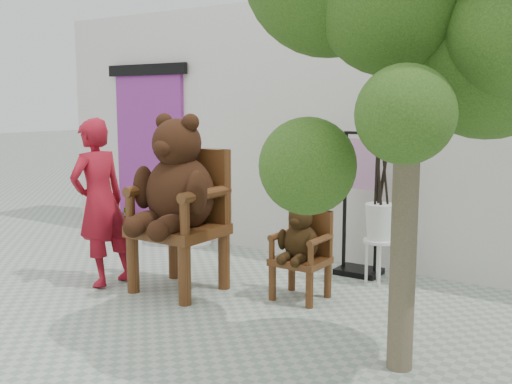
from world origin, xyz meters
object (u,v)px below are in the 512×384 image
Objects in this scene: person at (101,202)px; stool_bucket at (380,221)px; chair_small at (302,244)px; chair_big at (179,192)px; cafe_table at (193,211)px; display_stand at (360,220)px.

person is 2.79m from stool_bucket.
stool_bucket is (0.42, 0.83, 0.12)m from chair_small.
chair_big is 0.86m from person.
display_stand is at bearing -1.46° from cafe_table.
chair_big is at bearing -130.85° from display_stand.
chair_big is 2.01m from stool_bucket.
stool_bucket is at bearing -5.64° from cafe_table.
display_stand is at bearing 50.48° from chair_big.
person is at bearing -80.14° from cafe_table.
stool_bucket is at bearing 127.75° from person.
chair_big is 1.18× the size of stool_bucket.
cafe_table is 0.47× the size of display_stand.
person reaches higher than stool_bucket.
person is 2.35× the size of cafe_table.
cafe_table is at bearing 126.04° from chair_big.
chair_small is 2.47m from cafe_table.
display_stand is (2.33, -0.06, 0.14)m from cafe_table.
person is 1.86m from cafe_table.
display_stand is (0.12, 1.03, 0.06)m from chair_small.
cafe_table is (-1.12, 1.53, -0.52)m from chair_big.
chair_small is 0.59× the size of display_stand.
cafe_table is at bearing 177.21° from display_stand.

